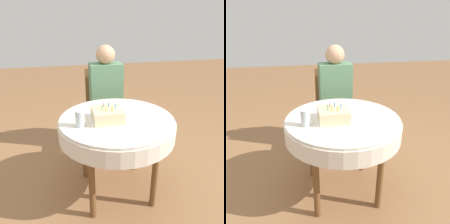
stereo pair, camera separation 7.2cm
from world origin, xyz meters
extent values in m
plane|color=#8C603D|center=(0.00, 0.00, 0.00)|extent=(12.00, 12.00, 0.00)
cylinder|color=silver|center=(0.00, 0.00, 0.71)|extent=(0.91, 0.91, 0.02)
cylinder|color=silver|center=(0.00, 0.00, 0.64)|extent=(0.93, 0.93, 0.13)
cylinder|color=brown|center=(-0.25, -0.25, 0.35)|extent=(0.05, 0.05, 0.70)
cylinder|color=brown|center=(0.25, -0.25, 0.35)|extent=(0.05, 0.05, 0.70)
cylinder|color=brown|center=(-0.25, 0.25, 0.35)|extent=(0.05, 0.05, 0.70)
cylinder|color=brown|center=(0.25, 0.25, 0.35)|extent=(0.05, 0.05, 0.70)
cube|color=brown|center=(0.07, 0.78, 0.45)|extent=(0.46, 0.46, 0.04)
cube|color=brown|center=(0.07, 0.99, 0.70)|extent=(0.41, 0.03, 0.45)
cylinder|color=brown|center=(-0.13, 0.58, 0.22)|extent=(0.04, 0.04, 0.43)
cylinder|color=brown|center=(0.27, 0.58, 0.22)|extent=(0.04, 0.04, 0.43)
cylinder|color=brown|center=(-0.13, 0.98, 0.22)|extent=(0.04, 0.04, 0.43)
cylinder|color=brown|center=(0.27, 0.98, 0.22)|extent=(0.04, 0.04, 0.43)
cylinder|color=tan|center=(-0.02, 0.62, 0.24)|extent=(0.09, 0.09, 0.47)
cylinder|color=tan|center=(0.16, 0.62, 0.24)|extent=(0.09, 0.09, 0.47)
cube|color=#568460|center=(0.07, 0.78, 0.74)|extent=(0.35, 0.22, 0.54)
sphere|color=tan|center=(0.07, 0.78, 1.10)|extent=(0.21, 0.21, 0.21)
cube|color=white|center=(-0.08, -0.03, 0.73)|extent=(0.28, 0.28, 0.00)
cube|color=beige|center=(-0.08, -0.03, 0.77)|extent=(0.23, 0.23, 0.09)
cylinder|color=blue|center=(-0.02, -0.03, 0.84)|extent=(0.01, 0.01, 0.04)
cylinder|color=blue|center=(-0.07, 0.01, 0.84)|extent=(0.01, 0.01, 0.04)
cylinder|color=#D166B2|center=(-0.10, 0.02, 0.84)|extent=(0.01, 0.01, 0.04)
cylinder|color=green|center=(-0.12, -0.04, 0.84)|extent=(0.01, 0.01, 0.04)
cylinder|color=gold|center=(-0.10, -0.07, 0.84)|extent=(0.01, 0.01, 0.04)
cylinder|color=gold|center=(-0.06, -0.08, 0.84)|extent=(0.01, 0.01, 0.04)
cylinder|color=silver|center=(-0.30, -0.09, 0.79)|extent=(0.07, 0.07, 0.12)
camera|label=1|loc=(-0.39, -1.53, 1.44)|focal=35.00mm
camera|label=2|loc=(-0.32, -1.54, 1.44)|focal=35.00mm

